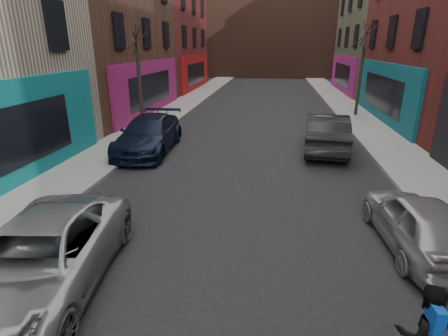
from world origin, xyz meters
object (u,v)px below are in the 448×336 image
(tree_right_far, at_px, (362,61))
(parked_left_far, at_px, (38,260))
(tree_left_far, at_px, (139,68))
(parked_right_end, at_px, (326,132))
(pedestrian, at_px, (423,333))
(parked_left_end, at_px, (149,134))
(parked_right_far, at_px, (419,223))

(tree_right_far, distance_m, parked_left_far, 21.37)
(tree_left_far, bearing_deg, parked_right_end, -13.60)
(tree_left_far, relative_size, parked_left_far, 1.27)
(tree_right_far, height_order, parked_right_end, tree_right_far)
(tree_right_far, bearing_deg, pedestrian, -99.17)
(tree_right_far, relative_size, parked_left_end, 1.28)
(parked_right_end, relative_size, pedestrian, 3.28)
(parked_left_far, bearing_deg, parked_right_end, 50.64)
(tree_right_far, bearing_deg, parked_left_far, -117.00)
(parked_right_far, bearing_deg, parked_left_far, 15.08)
(parked_right_far, relative_size, parked_right_end, 0.78)
(parked_right_end, distance_m, pedestrian, 11.56)
(parked_left_far, bearing_deg, parked_right_far, 11.49)
(parked_left_far, relative_size, pedestrian, 3.32)
(tree_left_far, distance_m, pedestrian, 16.81)
(tree_right_far, bearing_deg, parked_right_end, -109.93)
(parked_left_far, distance_m, parked_right_end, 12.50)
(parked_right_far, distance_m, parked_right_end, 8.05)
(tree_right_far, height_order, parked_left_end, tree_right_far)
(parked_left_far, xyz_separation_m, pedestrian, (6.42, -0.95, 0.07))
(tree_left_far, distance_m, parked_right_end, 10.00)
(parked_left_end, relative_size, parked_right_end, 1.05)
(parked_left_end, bearing_deg, parked_left_far, -85.57)
(tree_left_far, relative_size, parked_right_end, 1.29)
(tree_left_far, bearing_deg, parked_right_far, -44.43)
(tree_right_far, xyz_separation_m, parked_left_far, (-9.62, -18.88, -2.82))
(pedestrian, bearing_deg, parked_left_far, -10.91)
(tree_left_far, bearing_deg, pedestrian, -56.36)
(tree_right_far, height_order, parked_left_far, tree_right_far)
(pedestrian, bearing_deg, tree_right_far, -101.67)
(tree_right_far, height_order, parked_right_far, tree_right_far)
(parked_left_far, xyz_separation_m, parked_right_far, (7.68, 2.63, -0.04))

